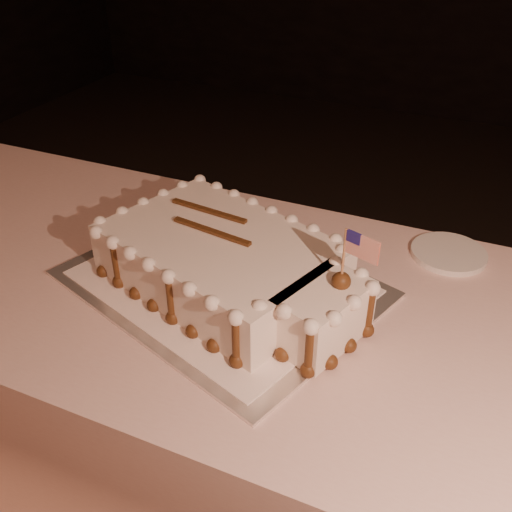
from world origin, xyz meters
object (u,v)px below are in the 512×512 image
at_px(sheet_cake, 231,266).
at_px(cake_board, 221,283).
at_px(side_plate, 449,253).
at_px(banquet_table, 298,433).

bearing_deg(sheet_cake, cake_board, 161.27).
xyz_separation_m(cake_board, side_plate, (0.42, 0.31, 0.00)).
bearing_deg(side_plate, cake_board, -143.88).
relative_size(cake_board, sheet_cake, 1.01).
bearing_deg(sheet_cake, side_plate, 39.13).
bearing_deg(banquet_table, cake_board, 179.74).
bearing_deg(banquet_table, sheet_cake, -176.57).
bearing_deg(side_plate, banquet_table, -126.88).
bearing_deg(sheet_cake, banquet_table, 3.43).
height_order(banquet_table, sheet_cake, sheet_cake).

